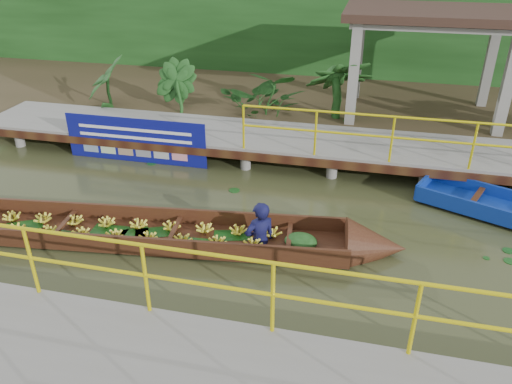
# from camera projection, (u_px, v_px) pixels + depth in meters

# --- Properties ---
(ground) EXTENTS (80.00, 80.00, 0.00)m
(ground) POSITION_uv_depth(u_px,v_px,m) (262.00, 235.00, 9.15)
(ground) COLOR #34361B
(ground) RESTS_ON ground
(land_strip) EXTENTS (30.00, 8.00, 0.45)m
(land_strip) POSITION_uv_depth(u_px,v_px,m) (315.00, 101.00, 15.50)
(land_strip) COLOR #38301C
(land_strip) RESTS_ON ground
(far_dock) EXTENTS (16.00, 2.06, 1.66)m
(far_dock) POSITION_uv_depth(u_px,v_px,m) (294.00, 142.00, 11.87)
(far_dock) COLOR gray
(far_dock) RESTS_ON ground
(pavilion) EXTENTS (4.40, 3.00, 3.00)m
(pavilion) POSITION_uv_depth(u_px,v_px,m) (432.00, 25.00, 12.64)
(pavilion) COLOR gray
(pavilion) RESTS_ON ground
(foliage_backdrop) EXTENTS (30.00, 0.80, 4.00)m
(foliage_backdrop) POSITION_uv_depth(u_px,v_px,m) (327.00, 28.00, 16.82)
(foliage_backdrop) COLOR #153A12
(foliage_backdrop) RESTS_ON ground
(vendor_boat) EXTENTS (10.19, 2.17, 2.02)m
(vendor_boat) POSITION_uv_depth(u_px,v_px,m) (132.00, 229.00, 8.93)
(vendor_boat) COLOR #37180F
(vendor_boat) RESTS_ON ground
(blue_banner) EXTENTS (3.49, 0.04, 1.09)m
(blue_banner) POSITION_uv_depth(u_px,v_px,m) (135.00, 140.00, 11.75)
(blue_banner) COLOR navy
(blue_banner) RESTS_ON ground
(tropical_plants) EXTENTS (14.24, 1.24, 1.55)m
(tropical_plants) POSITION_uv_depth(u_px,v_px,m) (330.00, 91.00, 13.01)
(tropical_plants) COLOR #153A12
(tropical_plants) RESTS_ON ground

